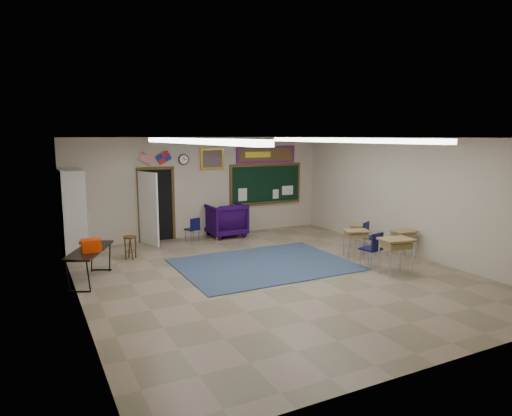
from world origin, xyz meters
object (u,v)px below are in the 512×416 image
student_desk_front_right (359,234)px  folding_table (90,264)px  wooden_stool (130,247)px  wingback_armchair (225,220)px  student_desk_front_left (356,242)px

student_desk_front_right → folding_table: size_ratio=0.38×
wooden_stool → wingback_armchair: bearing=23.0°
student_desk_front_right → folding_table: bearing=148.0°
wingback_armchair → student_desk_front_left: bearing=115.4°
folding_table → wooden_stool: 1.79m
wingback_armchair → folding_table: (-4.27, -2.73, -0.13)m
wingback_armchair → student_desk_front_left: (1.93, -3.81, -0.11)m
student_desk_front_left → wooden_stool: 5.64m
wingback_armchair → wooden_stool: wingback_armchair is taller
student_desk_front_left → folding_table: size_ratio=0.41×
student_desk_front_right → folding_table: (-7.02, 0.20, 0.02)m
wooden_stool → folding_table: bearing=-128.9°
wingback_armchair → folding_table: wingback_armchair is taller
wingback_armchair → wooden_stool: bearing=21.6°
wooden_stool → student_desk_front_left: bearing=-26.0°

